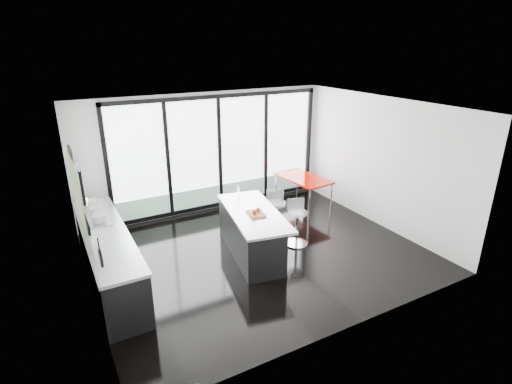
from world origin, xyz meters
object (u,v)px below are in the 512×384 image
island (250,232)px  bar_stool_far (276,219)px  red_table (303,192)px  bar_stool_near (297,228)px

island → bar_stool_far: island is taller
island → red_table: 2.68m
bar_stool_near → red_table: red_table is taller
bar_stool_far → bar_stool_near: bearing=-53.0°
bar_stool_near → bar_stool_far: 0.58m
bar_stool_near → red_table: 2.04m
bar_stool_near → red_table: (1.27, 1.60, 0.01)m
bar_stool_far → island: bearing=-131.1°
bar_stool_near → red_table: size_ratio=0.52×
red_table → bar_stool_far: bearing=-143.7°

